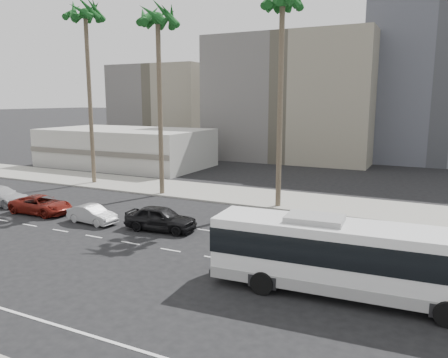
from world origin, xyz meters
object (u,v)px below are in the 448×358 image
Objects in this scene: city_bus at (349,256)px; car_c at (41,205)px; palm_mid at (158,22)px; palm_far at (85,17)px; car_b at (92,214)px; palm_near at (282,5)px; car_a at (161,218)px; car_d at (0,196)px.

car_c is at bearing 166.60° from city_bus.
palm_mid reaches higher than city_bus.
palm_far is (-29.66, 15.85, 15.14)m from city_bus.
car_b is 0.77× the size of car_c.
palm_near is at bearing 0.64° from palm_mid.
palm_mid is at bearing -26.29° from car_c.
car_b is 0.23× the size of palm_mid.
car_a is 5.55m from car_b.
palm_near is at bearing -59.28° from car_c.
palm_mid is at bearing -179.36° from palm_near.
palm_far reaches higher than car_a.
car_c is 20.60m from palm_far.
palm_near is (5.12, 9.77, 15.28)m from car_a.
palm_far is (-9.71, 1.45, 1.40)m from palm_mid.
palm_far is at bearing 176.44° from palm_near.
car_d is 0.31× the size of palm_mid.
car_b is at bearing 164.66° from city_bus.
city_bus is 28.18m from palm_mid.
palm_mid is (-6.40, 9.64, 14.79)m from car_a.
car_c is at bearing 91.77° from car_b.
city_bus is 2.34× the size of car_d.
palm_mid reaches higher than car_d.
car_c is at bearing -147.81° from palm_near.
palm_mid is 9.92m from palm_far.
car_a reaches higher than car_b.
palm_near reaches higher than car_b.
palm_near is (16.17, 10.18, 15.42)m from car_c.
car_a is at bearing -77.50° from car_b.
city_bus is 25.01m from car_c.
city_bus reaches higher than car_c.
palm_near is at bearing -40.35° from car_b.
palm_mid is (4.65, 10.05, 14.92)m from car_c.
car_b is 11.08m from car_d.
car_a reaches higher than car_c.
car_b is 5.56m from car_c.
car_a is 18.85m from palm_near.
car_a is at bearing -89.35° from car_c.
palm_near is 21.30m from palm_far.
palm_near is (-8.43, 14.53, 14.23)m from city_bus.
car_d is 28.25m from palm_near.
palm_far reaches higher than car_b.
car_d is (-11.05, 0.85, 0.13)m from car_b.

